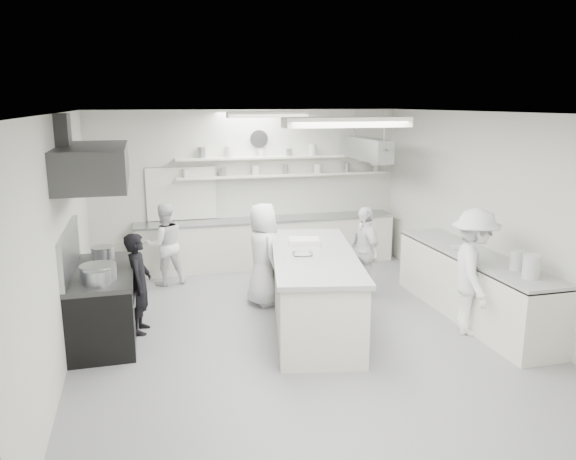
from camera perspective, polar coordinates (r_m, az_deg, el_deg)
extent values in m
cube|color=#96969C|center=(7.99, 0.95, -10.20)|extent=(6.00, 7.00, 0.02)
cube|color=white|center=(7.34, 1.03, 12.01)|extent=(6.00, 7.00, 0.02)
cube|color=beige|center=(10.88, -4.04, 4.31)|extent=(6.00, 0.04, 3.00)
cube|color=beige|center=(4.40, 13.62, -9.19)|extent=(6.00, 0.04, 3.00)
cube|color=beige|center=(7.32, -22.24, -0.90)|extent=(0.04, 7.00, 3.00)
cube|color=beige|center=(8.81, 20.13, 1.49)|extent=(0.04, 7.00, 3.00)
cube|color=black|center=(7.96, -18.37, -7.43)|extent=(0.80, 1.80, 0.90)
cube|color=#363636|center=(7.53, -19.40, 6.27)|extent=(0.85, 2.00, 0.50)
cube|color=silver|center=(10.85, -2.10, -1.29)|extent=(5.00, 0.60, 0.92)
cube|color=silver|center=(10.87, -0.28, 5.66)|extent=(4.20, 0.26, 0.04)
cube|color=silver|center=(10.83, -0.29, 7.50)|extent=(4.20, 0.26, 0.04)
cube|color=black|center=(10.70, -10.88, 3.69)|extent=(1.30, 0.04, 1.00)
cylinder|color=white|center=(10.77, -3.02, 9.32)|extent=(0.32, 0.05, 0.32)
cube|color=silver|center=(8.71, 18.45, -5.52)|extent=(0.74, 3.30, 0.94)
cube|color=#9A9CA0|center=(10.31, 8.17, 8.21)|extent=(0.30, 1.60, 0.40)
cube|color=silver|center=(5.64, 6.11, 10.94)|extent=(1.30, 0.25, 0.10)
cube|color=silver|center=(9.09, -2.12, 11.75)|extent=(1.30, 0.25, 0.10)
cube|color=silver|center=(7.91, 2.64, -6.32)|extent=(1.60, 2.98, 1.04)
cylinder|color=#9A9CA0|center=(7.38, -18.87, -4.30)|extent=(0.45, 0.45, 0.24)
imported|color=black|center=(7.93, -15.06, -5.31)|extent=(0.41, 0.56, 1.41)
imported|color=white|center=(9.90, -12.53, -1.44)|extent=(0.81, 0.69, 1.44)
imported|color=white|center=(8.71, -2.59, -2.51)|extent=(0.66, 0.88, 1.62)
imported|color=white|center=(9.15, 7.87, -2.26)|extent=(0.41, 0.90, 1.50)
imported|color=white|center=(8.01, 18.48, -4.09)|extent=(1.02, 1.29, 1.75)
imported|color=#9A9CA0|center=(7.65, 1.49, -2.63)|extent=(0.34, 0.34, 0.07)
imported|color=silver|center=(8.19, 1.46, -1.60)|extent=(0.25, 0.25, 0.06)
imported|color=silver|center=(8.81, 17.03, -1.83)|extent=(0.28, 0.28, 0.06)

